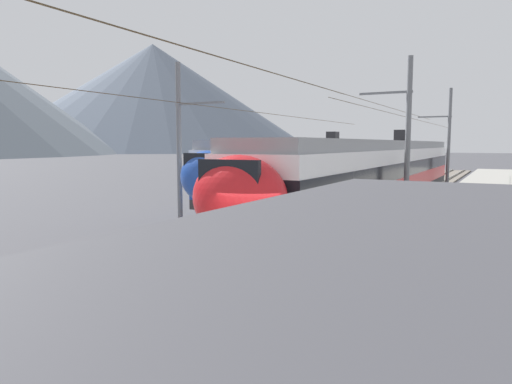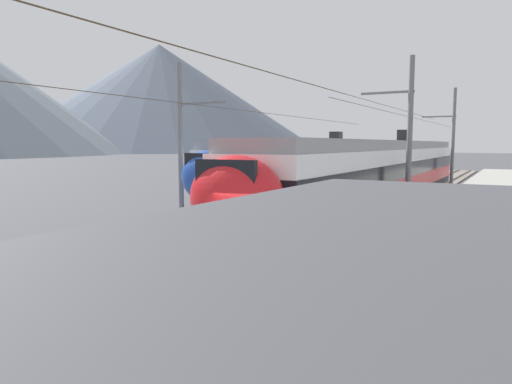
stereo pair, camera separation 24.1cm
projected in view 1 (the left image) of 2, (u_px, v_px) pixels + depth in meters
ground_plane at (250, 308)px, 10.52m from camera, size 400.00×400.00×0.00m
track_near at (208, 297)px, 11.06m from camera, size 120.00×3.00×0.28m
track_far at (59, 269)px, 13.55m from camera, size 120.00×3.00×0.28m
train_near_platform at (380, 171)px, 25.09m from camera, size 31.28×2.94×4.27m
train_far_track at (311, 166)px, 30.28m from camera, size 25.03×2.86×4.27m
catenary_mast_mid at (404, 138)px, 20.79m from camera, size 40.05×2.37×7.51m
catenary_mast_east at (447, 139)px, 34.27m from camera, size 40.05×2.37×7.71m
catenary_mast_far_side at (182, 139)px, 21.87m from camera, size 40.05×2.68×7.44m
platform_sign at (359, 221)px, 9.74m from camera, size 0.70×0.08×2.33m
handbag_near_sign at (374, 287)px, 10.34m from camera, size 0.32×0.18×0.42m
potted_plant_platform_edge at (396, 335)px, 7.01m from camera, size 0.50×0.50×0.79m
mountain_right_ridge at (154, 98)px, 247.80m from camera, size 170.89×170.89×55.79m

